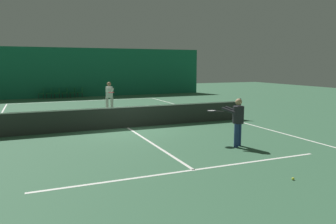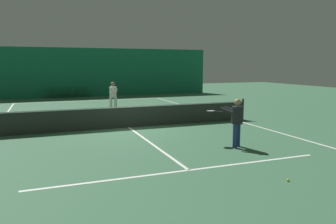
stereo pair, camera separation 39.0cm
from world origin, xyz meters
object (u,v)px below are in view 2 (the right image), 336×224
object	(u,v)px
tennis_net	(129,116)
courtside_chair_5	(87,91)
courtside_chair_2	(64,92)
courtside_chair_1	(56,92)
player_near	(236,119)
player_far	(113,95)
tennis_ball	(288,180)
courtside_chair_0	(49,93)
courtside_chair_4	(80,92)
courtside_chair_3	(72,92)

from	to	relation	value
tennis_net	courtside_chair_5	bearing A→B (deg)	89.70
courtside_chair_2	courtside_chair_1	bearing A→B (deg)	-90.00
player_near	player_far	world-z (taller)	player_far
tennis_ball	courtside_chair_0	bearing A→B (deg)	102.15
player_near	courtside_chair_4	xyz separation A→B (m)	(-3.07, 19.51, -0.47)
courtside_chair_1	courtside_chair_0	bearing A→B (deg)	-90.00
courtside_chair_0	courtside_chair_3	bearing A→B (deg)	90.00
player_near	courtside_chair_3	size ratio (longest dim) A/B	1.96
tennis_net	player_near	world-z (taller)	player_near
player_far	courtside_chair_3	bearing A→B (deg)	-164.43
courtside_chair_2	courtside_chair_4	world-z (taller)	same
courtside_chair_3	courtside_chair_5	distance (m)	1.25
tennis_ball	tennis_net	bearing A→B (deg)	103.13
courtside_chair_2	tennis_ball	xyz separation A→B (m)	(3.67, -22.85, -0.45)
tennis_net	tennis_ball	xyz separation A→B (m)	(1.87, -8.02, -0.48)
tennis_net	player_far	xyz separation A→B (m)	(0.35, 5.05, 0.52)
courtside_chair_2	courtside_chair_5	xyz separation A→B (m)	(1.88, 0.00, 0.00)
courtside_chair_3	tennis_ball	bearing A→B (deg)	7.59
courtside_chair_0	courtside_chair_4	xyz separation A→B (m)	(2.50, 0.00, 0.00)
player_far	courtside_chair_4	distance (m)	9.84
player_far	courtside_chair_2	world-z (taller)	player_far
player_near	courtside_chair_0	distance (m)	20.30
courtside_chair_5	courtside_chair_2	bearing A→B (deg)	-90.00
courtside_chair_3	tennis_ball	size ratio (longest dim) A/B	12.73
courtside_chair_5	player_far	bearing A→B (deg)	1.61
courtside_chair_2	courtside_chair_4	size ratio (longest dim) A/B	1.00
player_far	courtside_chair_5	xyz separation A→B (m)	(-0.28, 9.78, -0.55)
courtside_chair_4	tennis_ball	world-z (taller)	courtside_chair_4
courtside_chair_0	courtside_chair_1	bearing A→B (deg)	90.00
tennis_net	courtside_chair_0	distance (m)	15.14
tennis_net	player_near	xyz separation A→B (m)	(2.52, -4.68, 0.45)
player_near	tennis_ball	xyz separation A→B (m)	(-0.65, -3.33, -0.93)
player_near	courtside_chair_1	bearing A→B (deg)	-20.71
courtside_chair_2	tennis_ball	bearing A→B (deg)	9.12
courtside_chair_1	courtside_chair_4	world-z (taller)	same
courtside_chair_4	player_far	bearing A→B (deg)	5.26
tennis_net	courtside_chair_1	size ratio (longest dim) A/B	14.29
tennis_net	courtside_chair_3	size ratio (longest dim) A/B	14.29
player_far	tennis_ball	distance (m)	13.19
courtside_chair_1	courtside_chair_2	world-z (taller)	same
courtside_chair_2	courtside_chair_3	size ratio (longest dim) A/B	1.00
courtside_chair_3	courtside_chair_4	xyz separation A→B (m)	(0.63, 0.00, 0.00)
player_far	courtside_chair_1	bearing A→B (deg)	-157.44
courtside_chair_1	tennis_net	bearing A→B (deg)	9.28
courtside_chair_0	courtside_chair_3	distance (m)	1.88
tennis_net	courtside_chair_5	size ratio (longest dim) A/B	14.29
courtside_chair_2	courtside_chair_4	distance (m)	1.25
player_far	courtside_chair_5	size ratio (longest dim) A/B	2.11
player_near	courtside_chair_5	size ratio (longest dim) A/B	1.96
player_far	courtside_chair_4	world-z (taller)	player_far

